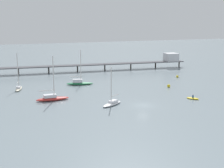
{
  "coord_description": "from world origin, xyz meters",
  "views": [
    {
      "loc": [
        -31.4,
        -56.93,
        18.02
      ],
      "look_at": [
        0.0,
        17.37,
        1.5
      ],
      "focal_mm": 49.24,
      "sensor_mm": 36.0,
      "label": 1
    }
  ],
  "objects_px": {
    "sailboat_cream": "(19,87)",
    "mooring_buoy_mid": "(177,76)",
    "sailboat_red": "(52,98)",
    "sailboat_green": "(79,82)",
    "sailboat_white": "(112,103)",
    "mooring_buoy_near": "(169,86)",
    "pier": "(118,62)",
    "dinghy_yellow": "(193,98)"
  },
  "relations": [
    {
      "from": "sailboat_cream",
      "to": "sailboat_red",
      "type": "distance_m",
      "value": 16.1
    },
    {
      "from": "mooring_buoy_near",
      "to": "sailboat_white",
      "type": "bearing_deg",
      "value": -153.56
    },
    {
      "from": "pier",
      "to": "mooring_buoy_mid",
      "type": "relative_size",
      "value": 106.0
    },
    {
      "from": "pier",
      "to": "sailboat_white",
      "type": "relative_size",
      "value": 9.96
    },
    {
      "from": "sailboat_red",
      "to": "dinghy_yellow",
      "type": "xyz_separation_m",
      "value": [
        30.91,
        -11.53,
        -0.48
      ]
    },
    {
      "from": "sailboat_green",
      "to": "sailboat_red",
      "type": "xyz_separation_m",
      "value": [
        -11.08,
        -14.87,
        -0.01
      ]
    },
    {
      "from": "sailboat_red",
      "to": "sailboat_green",
      "type": "bearing_deg",
      "value": 53.31
    },
    {
      "from": "mooring_buoy_mid",
      "to": "sailboat_green",
      "type": "bearing_deg",
      "value": 177.7
    },
    {
      "from": "dinghy_yellow",
      "to": "sailboat_cream",
      "type": "bearing_deg",
      "value": 144.16
    },
    {
      "from": "pier",
      "to": "sailboat_white",
      "type": "xyz_separation_m",
      "value": [
        -21.39,
        -45.03,
        -2.51
      ]
    },
    {
      "from": "sailboat_red",
      "to": "mooring_buoy_near",
      "type": "height_order",
      "value": "sailboat_red"
    },
    {
      "from": "sailboat_green",
      "to": "sailboat_white",
      "type": "height_order",
      "value": "sailboat_green"
    },
    {
      "from": "sailboat_red",
      "to": "mooring_buoy_near",
      "type": "distance_m",
      "value": 32.98
    },
    {
      "from": "sailboat_cream",
      "to": "mooring_buoy_near",
      "type": "distance_m",
      "value": 40.95
    },
    {
      "from": "sailboat_white",
      "to": "dinghy_yellow",
      "type": "distance_m",
      "value": 19.77
    },
    {
      "from": "dinghy_yellow",
      "to": "mooring_buoy_near",
      "type": "distance_m",
      "value": 13.48
    },
    {
      "from": "dinghy_yellow",
      "to": "pier",
      "type": "bearing_deg",
      "value": 87.85
    },
    {
      "from": "sailboat_cream",
      "to": "mooring_buoy_near",
      "type": "xyz_separation_m",
      "value": [
        38.76,
        -13.21,
        -0.19
      ]
    },
    {
      "from": "sailboat_cream",
      "to": "sailboat_white",
      "type": "distance_m",
      "value": 29.46
    },
    {
      "from": "sailboat_red",
      "to": "mooring_buoy_mid",
      "type": "bearing_deg",
      "value": 17.15
    },
    {
      "from": "sailboat_red",
      "to": "sailboat_white",
      "type": "bearing_deg",
      "value": -38.37
    },
    {
      "from": "sailboat_green",
      "to": "sailboat_white",
      "type": "distance_m",
      "value": 23.83
    },
    {
      "from": "dinghy_yellow",
      "to": "sailboat_white",
      "type": "bearing_deg",
      "value": 172.52
    },
    {
      "from": "sailboat_green",
      "to": "mooring_buoy_mid",
      "type": "distance_m",
      "value": 32.88
    },
    {
      "from": "pier",
      "to": "mooring_buoy_near",
      "type": "distance_m",
      "value": 34.38
    },
    {
      "from": "sailboat_cream",
      "to": "sailboat_green",
      "type": "bearing_deg",
      "value": -0.45
    },
    {
      "from": "pier",
      "to": "sailboat_cream",
      "type": "height_order",
      "value": "sailboat_cream"
    },
    {
      "from": "sailboat_red",
      "to": "dinghy_yellow",
      "type": "height_order",
      "value": "sailboat_red"
    },
    {
      "from": "mooring_buoy_mid",
      "to": "mooring_buoy_near",
      "type": "relative_size",
      "value": 0.9
    },
    {
      "from": "sailboat_red",
      "to": "mooring_buoy_near",
      "type": "xyz_separation_m",
      "value": [
        32.93,
        1.79,
        -0.24
      ]
    },
    {
      "from": "mooring_buoy_mid",
      "to": "sailboat_cream",
      "type": "bearing_deg",
      "value": 178.33
    },
    {
      "from": "pier",
      "to": "sailboat_green",
      "type": "height_order",
      "value": "sailboat_green"
    },
    {
      "from": "sailboat_cream",
      "to": "sailboat_red",
      "type": "bearing_deg",
      "value": -68.77
    },
    {
      "from": "mooring_buoy_mid",
      "to": "dinghy_yellow",
      "type": "bearing_deg",
      "value": -117.43
    },
    {
      "from": "pier",
      "to": "mooring_buoy_near",
      "type": "xyz_separation_m",
      "value": [
        0.23,
        -34.28,
        -2.59
      ]
    },
    {
      "from": "sailboat_green",
      "to": "sailboat_white",
      "type": "bearing_deg",
      "value": -89.44
    },
    {
      "from": "sailboat_red",
      "to": "mooring_buoy_near",
      "type": "relative_size",
      "value": 11.65
    },
    {
      "from": "dinghy_yellow",
      "to": "mooring_buoy_near",
      "type": "xyz_separation_m",
      "value": [
        2.02,
        13.32,
        0.24
      ]
    },
    {
      "from": "sailboat_white",
      "to": "mooring_buoy_near",
      "type": "xyz_separation_m",
      "value": [
        21.62,
        10.75,
        -0.09
      ]
    },
    {
      "from": "sailboat_cream",
      "to": "mooring_buoy_mid",
      "type": "xyz_separation_m",
      "value": [
        49.76,
        -1.45,
        -0.24
      ]
    },
    {
      "from": "pier",
      "to": "dinghy_yellow",
      "type": "distance_m",
      "value": 47.72
    },
    {
      "from": "pier",
      "to": "sailboat_white",
      "type": "bearing_deg",
      "value": -115.41
    }
  ]
}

